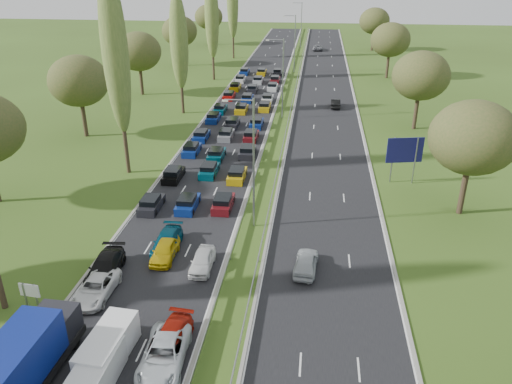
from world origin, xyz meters
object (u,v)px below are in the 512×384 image
(near_car_2, at_px, (96,288))
(direction_sign, at_px, (405,152))
(white_van_front, at_px, (110,345))
(white_van_rear, at_px, (98,371))
(blue_lorry, at_px, (24,362))
(near_car_3, at_px, (105,267))
(info_sign, at_px, (30,293))

(near_car_2, distance_m, direction_sign, 34.56)
(white_van_front, xyz_separation_m, direction_sign, (21.51, 29.64, 2.53))
(near_car_2, xyz_separation_m, white_van_rear, (3.55, -7.98, 0.26))
(near_car_2, height_order, blue_lorry, blue_lorry)
(near_car_3, bearing_deg, info_sign, -132.42)
(info_sign, xyz_separation_m, direction_sign, (28.80, 25.74, 2.20))
(blue_lorry, height_order, direction_sign, direction_sign)
(direction_sign, bearing_deg, blue_lorry, -127.76)
(near_car_2, bearing_deg, blue_lorry, -91.20)
(near_car_2, distance_m, white_van_rear, 8.74)
(info_sign, bearing_deg, near_car_2, 27.46)
(near_car_2, bearing_deg, near_car_3, 98.28)
(blue_lorry, distance_m, direction_sign, 41.21)
(white_van_rear, height_order, info_sign, info_sign)
(white_van_rear, bearing_deg, direction_sign, 57.32)
(white_van_rear, xyz_separation_m, direction_sign, (21.40, 31.72, 2.60))
(white_van_rear, distance_m, direction_sign, 38.35)
(blue_lorry, height_order, white_van_front, blue_lorry)
(info_sign, bearing_deg, white_van_rear, -38.93)
(near_car_2, bearing_deg, white_van_front, -59.24)
(white_van_rear, bearing_deg, near_car_2, 115.30)
(info_sign, bearing_deg, direction_sign, 41.79)
(near_car_3, bearing_deg, white_van_front, -70.67)
(white_van_front, relative_size, white_van_rear, 1.08)
(blue_lorry, relative_size, info_sign, 4.34)
(direction_sign, bearing_deg, info_sign, -138.21)
(near_car_2, relative_size, blue_lorry, 0.54)
(white_van_front, distance_m, white_van_rear, 2.09)
(blue_lorry, bearing_deg, info_sign, 119.63)
(blue_lorry, bearing_deg, white_van_rear, 14.16)
(blue_lorry, relative_size, white_van_rear, 1.94)
(near_car_3, distance_m, white_van_rear, 11.22)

